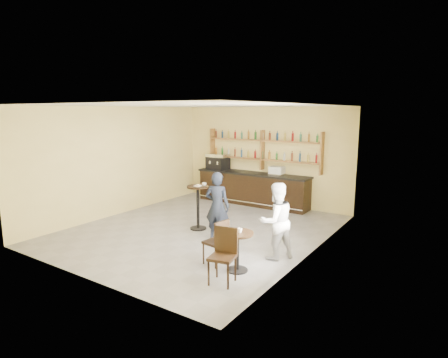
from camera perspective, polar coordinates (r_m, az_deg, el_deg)
The scene contains 23 objects.
floor at distance 9.91m, azimuth -3.56°, elevation -7.71°, with size 7.00×7.00×0.00m, color slate.
ceiling at distance 9.43m, azimuth -3.78°, elevation 11.13°, with size 7.00×7.00×0.00m, color white.
wall_back at distance 12.48m, azimuth 6.12°, elevation 3.52°, with size 7.00×7.00×0.00m, color #EFDC88.
wall_front at distance 7.12m, azimuth -20.95°, elevation -2.21°, with size 7.00×7.00×0.00m, color #EFDC88.
wall_left at distance 11.59m, azimuth -15.58°, elevation 2.68°, with size 7.00×7.00×0.00m, color #EFDC88.
wall_right at distance 8.11m, azimuth 13.48°, elevation -0.36°, with size 7.00×7.00×0.00m, color #EFDC88.
window_pane at distance 6.99m, azimuth 10.06°, elevation -1.07°, with size 2.00×2.00×0.00m, color white.
window_frame at distance 7.00m, azimuth 10.01°, elevation -1.06°, with size 0.04×1.70×2.10m, color black, non-canonical shape.
shelf_unit at distance 12.34m, azimuth 5.85°, elevation 4.43°, with size 4.00×0.26×1.40m, color brown, non-canonical shape.
liquor_bottles at distance 12.33m, azimuth 5.87°, elevation 5.21°, with size 3.68×0.10×1.00m, color #8C5919, non-canonical shape.
bar_counter at distance 12.45m, azimuth 4.36°, elevation -1.45°, with size 3.93×0.77×1.06m, color black, non-canonical shape.
espresso_machine at distance 13.04m, azimuth -0.94°, elevation 2.68°, with size 0.75×0.48×0.54m, color black, non-canonical shape.
pastry_case at distance 11.94m, azimuth 8.07°, elevation 1.23°, with size 0.45×0.36×0.27m, color silver, non-canonical shape.
pedestal_table at distance 9.82m, azimuth -3.98°, elevation -4.37°, with size 0.56×0.56×1.15m, color black, non-canonical shape.
napkin at distance 9.69m, azimuth -4.03°, elevation -1.06°, with size 0.17×0.17×0.00m, color white.
donut at distance 9.67m, azimuth -4.02°, elevation -0.95°, with size 0.11×0.11×0.04m, color #DFA851.
cup_pedestal at distance 9.68m, azimuth -3.01°, elevation -0.81°, with size 0.11×0.11×0.09m, color white.
man_main at distance 8.90m, azimuth -1.03°, elevation -4.20°, with size 0.61×0.40×1.66m, color black.
cafe_table at distance 7.35m, azimuth 2.05°, elevation -11.00°, with size 0.62×0.62×0.78m, color black, non-canonical shape.
cup_cafe at distance 7.17m, azimuth 2.42°, elevation -7.84°, with size 0.09×0.09×0.09m, color white.
chair_west at distance 7.64m, azimuth -1.31°, elevation -9.52°, with size 0.41×0.41×0.94m, color black, non-canonical shape.
chair_south at distance 6.81m, azimuth -0.28°, elevation -11.76°, with size 0.43×0.43×1.00m, color black, non-canonical shape.
patron_second at distance 7.89m, azimuth 7.91°, elevation -6.36°, with size 0.79×0.61×1.62m, color #9E9EA3.
Camera 1 is at (5.71, -7.50, 3.06)m, focal length 30.00 mm.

